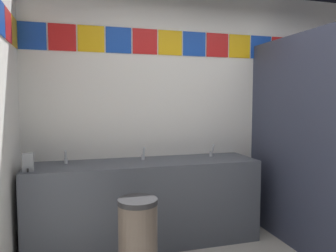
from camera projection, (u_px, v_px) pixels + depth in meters
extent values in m
cube|color=white|center=(204.00, 111.00, 3.70)|extent=(3.90, 0.08, 2.67)
cube|color=#1947B7|center=(32.00, 36.00, 3.10)|extent=(0.26, 0.01, 0.26)
cube|color=red|center=(62.00, 37.00, 3.18)|extent=(0.26, 0.01, 0.26)
cube|color=yellow|center=(91.00, 39.00, 3.26)|extent=(0.26, 0.01, 0.26)
cube|color=#1947B7|center=(119.00, 40.00, 3.33)|extent=(0.26, 0.01, 0.26)
cube|color=red|center=(145.00, 42.00, 3.41)|extent=(0.26, 0.01, 0.26)
cube|color=yellow|center=(170.00, 43.00, 3.48)|extent=(0.26, 0.01, 0.26)
cube|color=#1947B7|center=(194.00, 44.00, 3.56)|extent=(0.26, 0.01, 0.26)
cube|color=red|center=(217.00, 45.00, 3.63)|extent=(0.26, 0.01, 0.26)
cube|color=yellow|center=(240.00, 46.00, 3.71)|extent=(0.26, 0.01, 0.26)
cube|color=#1947B7|center=(261.00, 47.00, 3.79)|extent=(0.26, 0.01, 0.26)
cube|color=red|center=(281.00, 48.00, 3.86)|extent=(0.26, 0.01, 0.26)
cube|color=yellow|center=(301.00, 49.00, 3.94)|extent=(0.26, 0.01, 0.26)
cube|color=#1947B7|center=(320.00, 50.00, 4.01)|extent=(0.26, 0.01, 0.26)
cube|color=#1947B7|center=(1.00, 17.00, 2.42)|extent=(0.01, 0.26, 0.26)
cube|color=red|center=(8.00, 25.00, 2.68)|extent=(0.01, 0.26, 0.26)
cube|color=yellow|center=(14.00, 32.00, 2.94)|extent=(0.01, 0.26, 0.26)
cube|color=#4C515B|center=(145.00, 203.00, 3.25)|extent=(2.28, 0.57, 0.84)
cube|color=#4C515B|center=(140.00, 161.00, 3.48)|extent=(2.28, 0.03, 0.08)
cylinder|color=white|center=(66.00, 172.00, 2.99)|extent=(0.34, 0.34, 0.10)
cylinder|color=white|center=(146.00, 168.00, 3.19)|extent=(0.34, 0.34, 0.10)
cylinder|color=white|center=(216.00, 164.00, 3.40)|extent=(0.34, 0.34, 0.10)
cylinder|color=silver|center=(66.00, 161.00, 3.12)|extent=(0.04, 0.04, 0.05)
cylinder|color=silver|center=(66.00, 155.00, 3.06)|extent=(0.02, 0.06, 0.09)
cylinder|color=silver|center=(143.00, 157.00, 3.32)|extent=(0.04, 0.04, 0.05)
cylinder|color=silver|center=(144.00, 151.00, 3.27)|extent=(0.02, 0.06, 0.09)
cylinder|color=silver|center=(211.00, 154.00, 3.53)|extent=(0.04, 0.04, 0.05)
cylinder|color=silver|center=(213.00, 148.00, 3.48)|extent=(0.02, 0.06, 0.09)
cube|color=gray|center=(28.00, 162.00, 2.76)|extent=(0.09, 0.07, 0.16)
cylinder|color=black|center=(28.00, 170.00, 2.73)|extent=(0.02, 0.02, 0.03)
cube|color=#33384C|center=(291.00, 142.00, 3.16)|extent=(0.04, 1.44, 2.08)
cylinder|color=white|center=(311.00, 213.00, 3.57)|extent=(0.38, 0.38, 0.40)
torus|color=white|center=(312.00, 194.00, 3.55)|extent=(0.39, 0.39, 0.05)
cube|color=white|center=(300.00, 176.00, 3.74)|extent=(0.34, 0.17, 0.34)
cylinder|color=brown|center=(138.00, 246.00, 2.46)|extent=(0.30, 0.30, 0.67)
cylinder|color=#262628|center=(138.00, 201.00, 2.44)|extent=(0.31, 0.31, 0.04)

